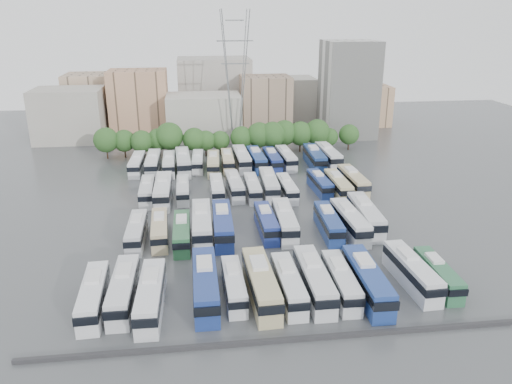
{
  "coord_description": "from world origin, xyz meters",
  "views": [
    {
      "loc": [
        -8.98,
        -76.86,
        33.23
      ],
      "look_at": [
        1.58,
        5.91,
        3.0
      ],
      "focal_mm": 35.0,
      "sensor_mm": 36.0,
      "label": 1
    }
  ],
  "objects": [
    {
      "name": "bus_r3_s5",
      "position": [
        -4.98,
        28.7,
        1.85
      ],
      "size": [
        3.21,
        12.1,
        3.76
      ],
      "rotation": [
        0.0,
        0.0,
        -0.05
      ],
      "color": "#C3B686",
      "rests_on": "ground"
    },
    {
      "name": "bus_r3_s8",
      "position": [
        4.81,
        30.23,
        1.97
      ],
      "size": [
        3.33,
        12.9,
        4.01
      ],
      "rotation": [
        0.0,
        0.0,
        0.04
      ],
      "color": "navy",
      "rests_on": "ground"
    },
    {
      "name": "bus_r0_s7",
      "position": [
        1.75,
        -24.21,
        1.82
      ],
      "size": [
        2.77,
        11.84,
        3.7
      ],
      "rotation": [
        0.0,
        0.0,
        0.02
      ],
      "color": "silver",
      "rests_on": "ground"
    },
    {
      "name": "bus_r2_s9",
      "position": [
        8.15,
        11.02,
        1.7
      ],
      "size": [
        2.65,
        11.07,
        3.46
      ],
      "rotation": [
        0.0,
        0.0,
        0.02
      ],
      "color": "silver",
      "rests_on": "ground"
    },
    {
      "name": "bus_r2_s2",
      "position": [
        -15.08,
        11.58,
        2.07
      ],
      "size": [
        3.04,
        13.47,
        4.22
      ],
      "rotation": [
        0.0,
        0.0,
        -0.01
      ],
      "color": "silver",
      "rests_on": "ground"
    },
    {
      "name": "bus_r0_s13",
      "position": [
        21.25,
        -23.85,
        1.67
      ],
      "size": [
        2.58,
        10.87,
        3.39
      ],
      "rotation": [
        0.0,
        0.0,
        -0.02
      ],
      "color": "#2B6541",
      "rests_on": "ground"
    },
    {
      "name": "parapet",
      "position": [
        0.0,
        -33.0,
        0.25
      ],
      "size": [
        56.0,
        0.5,
        0.5
      ],
      "primitive_type": "cube",
      "color": "#2D2D30",
      "rests_on": "ground"
    },
    {
      "name": "bus_r2_s1",
      "position": [
        -18.08,
        12.55,
        1.77
      ],
      "size": [
        2.69,
        11.5,
        3.6
      ],
      "rotation": [
        0.0,
        0.0,
        0.02
      ],
      "color": "silver",
      "rests_on": "ground"
    },
    {
      "name": "bus_r0_s1",
      "position": [
        -18.15,
        -23.14,
        1.92
      ],
      "size": [
        2.87,
        12.52,
        3.92
      ],
      "rotation": [
        0.0,
        0.0,
        -0.01
      ],
      "color": "silver",
      "rests_on": "ground"
    },
    {
      "name": "bus_r2_s6",
      "position": [
        -1.66,
        13.34,
        1.82
      ],
      "size": [
        3.11,
        11.91,
        3.7
      ],
      "rotation": [
        0.0,
        0.0,
        0.05
      ],
      "color": "silver",
      "rests_on": "ground"
    },
    {
      "name": "bus_r0_s4",
      "position": [
        -8.37,
        -23.39,
        2.1
      ],
      "size": [
        3.02,
        13.66,
        4.28
      ],
      "rotation": [
        0.0,
        0.0,
        0.0
      ],
      "color": "navy",
      "rests_on": "ground"
    },
    {
      "name": "bus_r1_s3",
      "position": [
        -11.42,
        -7.14,
        1.78
      ],
      "size": [
        2.53,
        11.58,
        3.63
      ],
      "rotation": [
        0.0,
        0.0,
        -0.0
      ],
      "color": "#2A6239",
      "rests_on": "ground"
    },
    {
      "name": "city_buildings",
      "position": [
        -7.46,
        71.86,
        7.87
      ],
      "size": [
        102.0,
        35.0,
        20.0
      ],
      "color": "#9E998E",
      "rests_on": "ground"
    },
    {
      "name": "bus_r3_s10",
      "position": [
        11.64,
        30.84,
        1.89
      ],
      "size": [
        3.22,
        12.36,
        3.84
      ],
      "rotation": [
        0.0,
        0.0,
        0.04
      ],
      "color": "silver",
      "rests_on": "ground"
    },
    {
      "name": "bus_r0_s12",
      "position": [
        18.0,
        -23.27,
        1.92
      ],
      "size": [
        3.25,
        12.57,
        3.91
      ],
      "rotation": [
        0.0,
        0.0,
        0.04
      ],
      "color": "silver",
      "rests_on": "ground"
    },
    {
      "name": "bus_r3_s4",
      "position": [
        -8.36,
        31.19,
        1.71
      ],
      "size": [
        2.87,
        11.19,
        3.48
      ],
      "rotation": [
        0.0,
        0.0,
        -0.04
      ],
      "color": "white",
      "rests_on": "ground"
    },
    {
      "name": "bus_r2_s12",
      "position": [
        18.12,
        10.93,
        1.87
      ],
      "size": [
        2.67,
        12.14,
        3.81
      ],
      "rotation": [
        0.0,
        0.0,
        0.0
      ],
      "color": "#CABE8B",
      "rests_on": "ground"
    },
    {
      "name": "bus_r1_s4",
      "position": [
        -8.34,
        -5.02,
        2.1
      ],
      "size": [
        3.12,
        13.67,
        4.28
      ],
      "rotation": [
        0.0,
        0.0,
        -0.01
      ],
      "color": "silver",
      "rests_on": "ground"
    },
    {
      "name": "bus_r2_s13",
      "position": [
        21.7,
        12.84,
        1.97
      ],
      "size": [
        3.04,
        12.83,
        4.01
      ],
      "rotation": [
        0.0,
        0.0,
        0.02
      ],
      "color": "#CAB98B",
      "rests_on": "ground"
    },
    {
      "name": "bus_r0_s5",
      "position": [
        -4.89,
        -23.26,
        1.66
      ],
      "size": [
        2.55,
        10.83,
        3.38
      ],
      "rotation": [
        0.0,
        0.0,
        0.02
      ],
      "color": "silver",
      "rests_on": "ground"
    },
    {
      "name": "bus_r3_s7",
      "position": [
        1.53,
        31.11,
        2.01
      ],
      "size": [
        3.26,
        13.15,
        4.1
      ],
      "rotation": [
        0.0,
        0.0,
        0.03
      ],
      "color": "silver",
      "rests_on": "ground"
    },
    {
      "name": "bus_r1_s7",
      "position": [
        1.85,
        -4.93,
        1.79
      ],
      "size": [
        2.69,
        11.65,
        3.64
      ],
      "rotation": [
        0.0,
        0.0,
        0.01
      ],
      "color": "navy",
      "rests_on": "ground"
    },
    {
      "name": "bus_r1_s8",
      "position": [
        4.79,
        -5.11,
        1.97
      ],
      "size": [
        3.28,
        12.87,
        4.01
      ],
      "rotation": [
        0.0,
        0.0,
        -0.04
      ],
      "color": "silver",
      "rests_on": "ground"
    },
    {
      "name": "ground",
      "position": [
        0.0,
        0.0,
        0.0
      ],
      "size": [
        220.0,
        220.0,
        0.0
      ],
      "primitive_type": "plane",
      "color": "#424447",
      "rests_on": "ground"
    },
    {
      "name": "bus_r1_s2",
      "position": [
        -14.83,
        -5.45,
        1.75
      ],
      "size": [
        2.99,
        11.49,
        3.57
      ],
      "rotation": [
        0.0,
        0.0,
        0.04
      ],
      "color": "tan",
      "rests_on": "ground"
    },
    {
      "name": "bus_r1_s12",
      "position": [
        18.15,
        -4.86,
        2.09
      ],
      "size": [
        3.66,
        13.73,
        4.27
      ],
      "rotation": [
        0.0,
        0.0,
        -0.05
      ],
      "color": "silver",
      "rests_on": "ground"
    },
    {
      "name": "apartment_tower",
      "position": [
        34.0,
        58.0,
        13.0
      ],
      "size": [
        14.0,
        14.0,
        26.0
      ],
      "primitive_type": "cube",
      "color": "silver",
      "rests_on": "ground"
    },
    {
      "name": "bus_r0_s2",
      "position": [
        -14.8,
        -24.97,
        1.96
      ],
      "size": [
        3.07,
        12.77,
        3.99
      ],
      "rotation": [
        0.0,
        0.0,
        -0.02
      ],
      "color": "silver",
      "rests_on": "ground"
    },
    {
      "name": "bus_r3_s12",
      "position": [
        18.03,
        29.6,
        2.07
      ],
      "size": [
        3.27,
        13.53,
        4.22
      ],
      "rotation": [
        0.0,
        0.0,
        -0.03
      ],
      "color": "navy",
      "rests_on": "ground"
    },
    {
      "name": "bus_r1_s10",
      "position": [
        11.58,
        -6.47,
        1.84
      ],
      "size": [
        3.07,
        12.05,
        3.75
      ],
      "rotation": [
        0.0,
        0.0,
        -0.04
      ],
      "color": "navy",
      "rests_on": "ground"
    },
    {
      "name": "bus_r2_s3",
      "position": [
        -11.47,
        12.66,
        1.66
      ],
      "size": [
        2.45,
        10.81,
        3.38
      ],
      "rotation": [
        0.0,
        0.0,
        0.01
      ],
      "color": "silver",
      "rests_on": "ground"
    },
    {
      "name": "bus_r3_s0",
      "position": [
        -21.64,
        30.57,
        1.81
      ],
      "size": [
        2.96,
        11.84,
        3.69
      ],
      "rotation": [
        0.0,
        0.0,
        -0.03
      ],
      "color": "white",
      "rests_on": "ground"
    },
    {
      "name": "bus_r0_s6",
      "position": [
        -1.63,
        -24.04,
        2.08
      ],
      "size": [
        3.43,
        13.6,
        4.24
      ],
      "rotation": [
        0.0,
        0.0,
        0.04
      ],
      "color": "tan",
      "rests_on": "ground"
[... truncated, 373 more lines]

